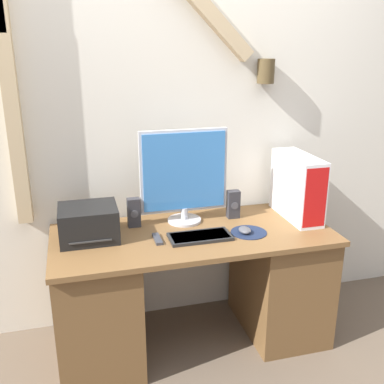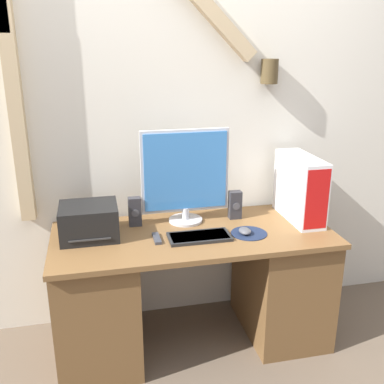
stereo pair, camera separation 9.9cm
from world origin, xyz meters
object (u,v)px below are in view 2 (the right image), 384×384
(mouse, at_px, (245,231))
(keyboard, at_px, (199,237))
(remote_control, at_px, (157,238))
(speaker_left, at_px, (135,212))
(monitor, at_px, (185,174))
(speaker_right, at_px, (235,205))
(computer_tower, at_px, (300,188))
(printer, at_px, (89,221))

(mouse, bearing_deg, keyboard, 179.47)
(remote_control, bearing_deg, speaker_left, 112.14)
(monitor, relative_size, mouse, 6.10)
(monitor, bearing_deg, remote_control, -132.18)
(keyboard, distance_m, speaker_right, 0.38)
(computer_tower, xyz_separation_m, remote_control, (-0.90, -0.12, -0.19))
(mouse, height_order, speaker_left, speaker_left)
(printer, distance_m, remote_control, 0.39)
(monitor, xyz_separation_m, remote_control, (-0.21, -0.23, -0.29))
(computer_tower, distance_m, remote_control, 0.93)
(monitor, bearing_deg, printer, -168.86)
(keyboard, xyz_separation_m, printer, (-0.59, 0.15, 0.08))
(keyboard, height_order, printer, printer)
(keyboard, relative_size, mouse, 3.75)
(remote_control, bearing_deg, speaker_right, 22.27)
(keyboard, bearing_deg, remote_control, 171.69)
(speaker_right, bearing_deg, remote_control, -157.73)
(speaker_left, distance_m, speaker_right, 0.61)
(printer, relative_size, speaker_left, 1.81)
(mouse, xyz_separation_m, computer_tower, (0.40, 0.16, 0.18))
(computer_tower, bearing_deg, monitor, 171.02)
(computer_tower, bearing_deg, printer, -179.85)
(keyboard, relative_size, printer, 1.10)
(keyboard, relative_size, speaker_right, 1.99)
(monitor, xyz_separation_m, computer_tower, (0.69, -0.11, -0.10))
(monitor, relative_size, speaker_right, 3.23)
(monitor, xyz_separation_m, printer, (-0.57, -0.11, -0.20))
(computer_tower, xyz_separation_m, printer, (-1.26, -0.00, -0.10))
(remote_control, bearing_deg, monitor, 47.82)
(mouse, height_order, speaker_right, speaker_right)
(monitor, bearing_deg, speaker_right, -3.84)
(speaker_left, bearing_deg, printer, -157.30)
(speaker_left, bearing_deg, speaker_right, -1.79)
(monitor, height_order, remote_control, monitor)
(monitor, distance_m, remote_control, 0.43)
(printer, relative_size, remote_control, 2.25)
(computer_tower, distance_m, printer, 1.26)
(keyboard, relative_size, computer_tower, 0.78)
(monitor, bearing_deg, speaker_left, -179.72)
(computer_tower, xyz_separation_m, speaker_right, (-0.38, 0.09, -0.11))
(monitor, bearing_deg, keyboard, -85.02)
(keyboard, bearing_deg, monitor, 94.98)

